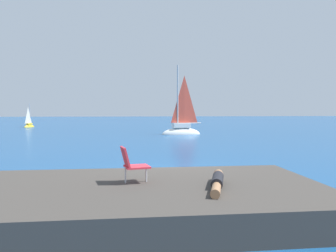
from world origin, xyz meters
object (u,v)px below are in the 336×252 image
object	(u,v)px
sailboat_far	(29,126)
person_sunbather	(217,182)
beach_chair	(132,163)
sailboat_near	(181,130)

from	to	relation	value
sailboat_far	person_sunbather	distance (m)	37.41
person_sunbather	beach_chair	xyz separation A→B (m)	(-1.76, 0.59, 0.33)
sailboat_near	beach_chair	distance (m)	21.64
sailboat_far	person_sunbather	size ratio (longest dim) A/B	1.78
sailboat_near	beach_chair	world-z (taller)	sailboat_near
beach_chair	sailboat_far	bearing A→B (deg)	97.16
sailboat_far	person_sunbather	world-z (taller)	sailboat_far
sailboat_far	beach_chair	distance (m)	36.23
sailboat_near	person_sunbather	world-z (taller)	sailboat_near
sailboat_near	sailboat_far	world-z (taller)	sailboat_near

